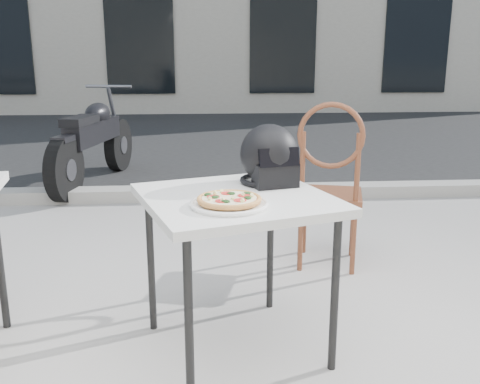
{
  "coord_description": "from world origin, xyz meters",
  "views": [
    {
      "loc": [
        -0.3,
        -2.23,
        1.41
      ],
      "look_at": [
        -0.13,
        0.02,
        0.83
      ],
      "focal_mm": 40.0,
      "sensor_mm": 36.0,
      "label": 1
    }
  ],
  "objects": [
    {
      "name": "curb",
      "position": [
        0.0,
        3.0,
        0.06
      ],
      "size": [
        30.0,
        0.25,
        0.12
      ],
      "primitive_type": "cube",
      "color": "#98958E",
      "rests_on": "ground"
    },
    {
      "name": "helmet",
      "position": [
        0.04,
        0.38,
        0.91
      ],
      "size": [
        0.36,
        0.37,
        0.3
      ],
      "rotation": [
        0.0,
        0.0,
        0.25
      ],
      "color": "black",
      "rests_on": "cafe_table_main"
    },
    {
      "name": "cafe_table_main",
      "position": [
        -0.14,
        0.15,
        0.71
      ],
      "size": [
        1.04,
        1.04,
        0.78
      ],
      "rotation": [
        0.0,
        0.0,
        0.31
      ],
      "color": "silver",
      "rests_on": "ground"
    },
    {
      "name": "plate",
      "position": [
        -0.18,
        -0.03,
        0.79
      ],
      "size": [
        0.4,
        0.4,
        0.02
      ],
      "rotation": [
        0.0,
        0.0,
        -0.19
      ],
      "color": "white",
      "rests_on": "cafe_table_main"
    },
    {
      "name": "ground",
      "position": [
        0.0,
        0.0,
        0.0
      ],
      "size": [
        80.0,
        80.0,
        0.0
      ],
      "primitive_type": "plane",
      "color": "#A09C98",
      "rests_on": "ground"
    },
    {
      "name": "motorcycle",
      "position": [
        -1.48,
        3.73,
        0.47
      ],
      "size": [
        0.67,
        2.13,
        1.07
      ],
      "rotation": [
        0.0,
        0.0,
        -0.21
      ],
      "color": "black",
      "rests_on": "street_asphalt"
    },
    {
      "name": "pizza",
      "position": [
        -0.18,
        -0.03,
        0.81
      ],
      "size": [
        0.32,
        0.32,
        0.03
      ],
      "rotation": [
        0.0,
        0.0,
        0.16
      ],
      "color": "#D4944D",
      "rests_on": "plate"
    },
    {
      "name": "street_asphalt",
      "position": [
        0.0,
        7.0,
        0.0
      ],
      "size": [
        30.0,
        8.0,
        0.0
      ],
      "primitive_type": "cube",
      "color": "black",
      "rests_on": "ground"
    },
    {
      "name": "cafe_chair_main",
      "position": [
        0.54,
        1.15,
        0.63
      ],
      "size": [
        0.53,
        0.53,
        1.13
      ],
      "rotation": [
        0.0,
        0.0,
        2.88
      ],
      "color": "brown",
      "rests_on": "ground"
    }
  ]
}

